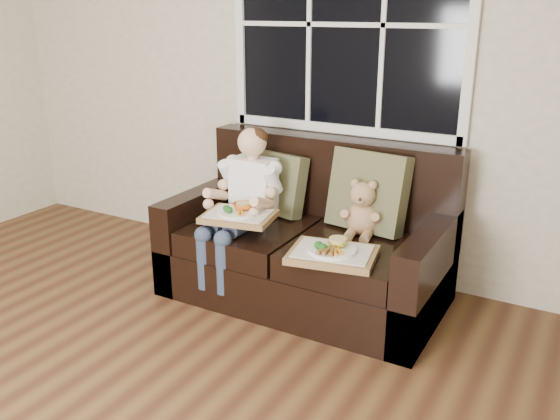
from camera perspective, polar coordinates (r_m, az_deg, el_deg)
The scene contains 8 objects.
window_back at distance 3.89m, azimuth 6.38°, elevation 17.32°, with size 1.62×0.04×1.37m.
loveseat at distance 3.76m, azimuth 2.83°, elevation -3.69°, with size 1.70×0.92×0.96m.
pillow_left at distance 3.91m, azimuth -0.22°, elevation 2.57°, with size 0.43×0.27×0.41m.
pillow_right at distance 3.64m, azimuth 8.49°, elevation 1.79°, with size 0.51×0.29×0.50m.
child at distance 3.72m, azimuth -3.40°, elevation 1.77°, with size 0.41×0.60×0.92m.
teddy_bear at distance 3.58m, azimuth 7.90°, elevation -0.21°, with size 0.23×0.28×0.36m.
tray_left at distance 3.56m, azimuth -3.97°, elevation -0.43°, with size 0.47×0.39×0.09m.
tray_right at distance 3.25m, azimuth 5.09°, elevation -4.13°, with size 0.53×0.44×0.11m.
Camera 1 is at (2.19, -1.09, 1.75)m, focal length 38.00 mm.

